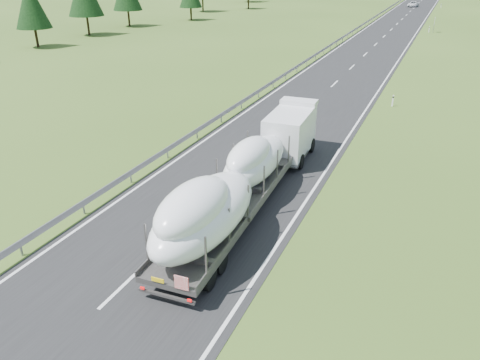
% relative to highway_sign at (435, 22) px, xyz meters
% --- Properties ---
extents(ground, '(400.00, 400.00, 0.00)m').
position_rel_highway_sign_xyz_m(ground, '(-7.20, -80.00, -1.81)').
color(ground, '#38531B').
rests_on(ground, ground).
extents(road_surface, '(10.00, 400.00, 0.02)m').
position_rel_highway_sign_xyz_m(road_surface, '(-7.20, 20.00, -1.80)').
color(road_surface, black).
rests_on(road_surface, ground).
extents(guardrail, '(0.10, 400.00, 0.76)m').
position_rel_highway_sign_xyz_m(guardrail, '(-12.50, 19.94, -1.21)').
color(guardrail, slate).
rests_on(guardrail, ground).
extents(highway_sign, '(0.08, 0.90, 2.60)m').
position_rel_highway_sign_xyz_m(highway_sign, '(0.00, 0.00, 0.00)').
color(highway_sign, slate).
rests_on(highway_sign, ground).
extents(boat_truck, '(3.27, 18.30, 3.75)m').
position_rel_highway_sign_xyz_m(boat_truck, '(-5.31, -72.55, 0.22)').
color(boat_truck, silver).
rests_on(boat_truck, ground).
extents(distant_van, '(2.73, 5.17, 1.39)m').
position_rel_highway_sign_xyz_m(distant_van, '(-7.75, 49.94, -1.12)').
color(distant_van, silver).
rests_on(distant_van, ground).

